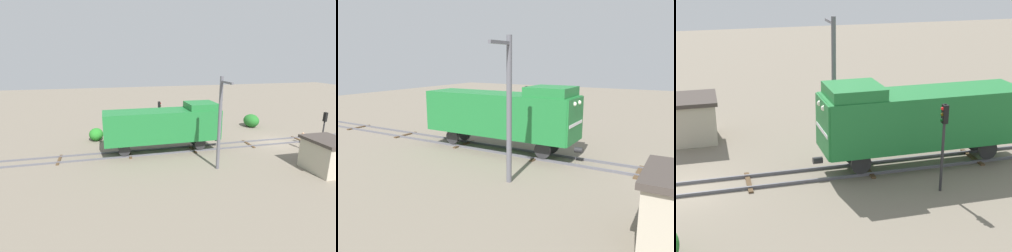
% 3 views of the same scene
% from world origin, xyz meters
% --- Properties ---
extents(locomotive, '(2.90, 11.60, 4.60)m').
position_xyz_m(locomotive, '(0.00, 12.39, 2.77)').
color(locomotive, '#1E7233').
rests_on(locomotive, railway_track).
extents(traffic_signal_mid, '(0.32, 0.34, 4.41)m').
position_xyz_m(traffic_signal_mid, '(3.40, 12.16, 3.06)').
color(traffic_signal_mid, '#262628').
rests_on(traffic_signal_mid, ground).
extents(catenary_mast, '(1.94, 0.28, 7.65)m').
position_xyz_m(catenary_mast, '(-5.06, 8.97, 4.07)').
color(catenary_mast, '#595960').
rests_on(catenary_mast, ground).
extents(bush_mid, '(1.88, 1.54, 1.37)m').
position_xyz_m(bush_mid, '(5.30, 19.00, 0.69)').
color(bush_mid, '#267F26').
rests_on(bush_mid, ground).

